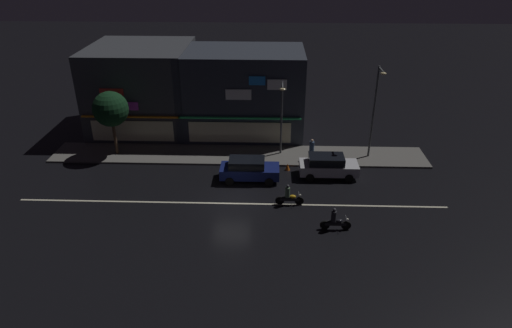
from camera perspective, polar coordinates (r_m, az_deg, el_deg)
name	(u,v)px	position (r m, az deg, el deg)	size (l,w,h in m)	color
ground_plane	(231,204)	(30.20, -3.20, -5.05)	(140.00, 140.00, 0.00)	black
lane_divider_stripe	(231,203)	(30.20, -3.20, -5.04)	(28.77, 0.16, 0.01)	beige
sidewalk_far	(238,155)	(36.58, -2.25, 1.18)	(30.29, 3.61, 0.14)	#5B5954
storefront_left_block	(242,92)	(40.02, -1.83, 9.13)	(10.74, 6.92, 7.43)	#2D333D
storefront_center_block	(143,88)	(42.47, -14.24, 9.43)	(8.71, 8.86, 7.49)	#383A3F
streetlamp_west	(282,112)	(35.14, 3.29, 6.60)	(0.44, 1.64, 6.03)	#47494C
streetlamp_mid	(375,106)	(35.51, 14.93, 7.14)	(0.44, 1.64, 7.37)	#47494C
pedestrian_on_sidewalk	(312,150)	(35.59, 7.09, 1.76)	(0.38, 0.38, 1.75)	#334766
street_tree	(111,109)	(36.99, -18.05, 6.66)	(2.79, 2.79, 5.22)	#473323
parked_car_near_kerb	(328,166)	(33.51, 9.15, -0.21)	(4.30, 1.98, 1.67)	silver
parked_car_trailing	(249,169)	(32.61, -0.91, -0.65)	(4.30, 1.98, 1.67)	navy
motorcycle_lead	(289,196)	(29.80, 4.21, -4.14)	(1.90, 0.60, 1.52)	black
motorcycle_following	(335,221)	(27.76, 10.04, -7.13)	(1.90, 0.60, 1.52)	black
traffic_cone	(288,167)	(34.31, 4.05, -0.34)	(0.36, 0.36, 0.55)	orange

